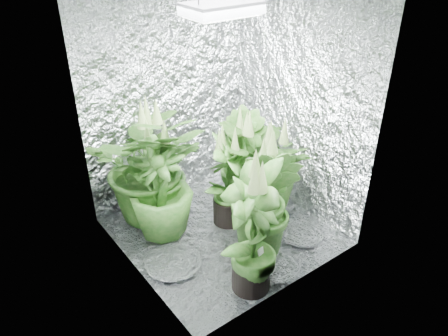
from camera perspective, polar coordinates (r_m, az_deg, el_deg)
The scene contains 12 objects.
ground at distance 3.79m, azimuth -0.21°, elevation -8.26°, with size 1.60×1.60×0.00m, color silver.
walls at distance 3.27m, azimuth -0.25°, elevation 5.65°, with size 1.62×1.62×2.00m.
grow_lamp at distance 3.02m, azimuth -0.28°, elevation 20.07°, with size 0.50×0.30×0.22m.
plant_a at distance 3.72m, azimuth -9.77°, elevation 0.56°, with size 1.25×1.25×1.14m.
plant_b at distance 3.68m, azimuth 0.54°, elevation -1.81°, with size 0.60×0.60×0.90m.
plant_c at distance 3.83m, azimuth 2.20°, elevation 0.50°, with size 0.59×0.59×1.00m.
plant_d at distance 3.53m, azimuth -8.39°, elevation -2.18°, with size 0.73×0.73×1.03m.
plant_e at distance 3.80m, azimuth 5.71°, elevation -0.02°, with size 0.92×0.92×0.96m.
plant_f at distance 2.97m, azimuth 3.78°, elevation -8.11°, with size 0.67×0.67×1.12m.
plant_g at distance 3.32m, azimuth 5.30°, elevation -4.19°, with size 0.69×0.69×1.05m.
circulation_fan at distance 4.18m, azimuth 4.72°, elevation -2.03°, with size 0.13×0.28×0.32m.
plant_label at distance 3.12m, azimuth 4.85°, elevation -11.10°, with size 0.06×0.01×0.09m, color white.
Camera 1 is at (-1.77, -2.39, 2.35)m, focal length 35.00 mm.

